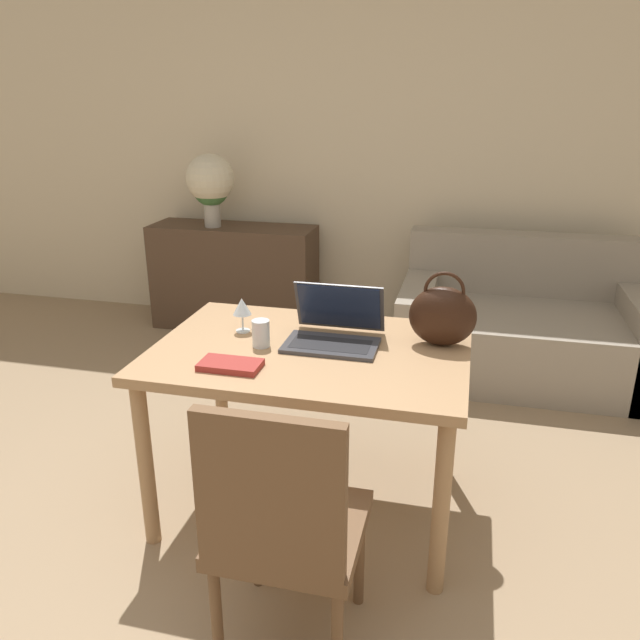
# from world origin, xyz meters

# --- Properties ---
(ground_plane) EXTENTS (14.00, 14.00, 0.00)m
(ground_plane) POSITION_xyz_m (0.00, 0.00, 0.00)
(ground_plane) COLOR #997F60
(wall_back) EXTENTS (10.00, 0.06, 2.70)m
(wall_back) POSITION_xyz_m (0.00, 3.04, 1.35)
(wall_back) COLOR beige
(wall_back) RESTS_ON ground_plane
(dining_table) EXTENTS (1.23, 0.86, 0.74)m
(dining_table) POSITION_xyz_m (0.11, 0.73, 0.65)
(dining_table) COLOR #A87F56
(dining_table) RESTS_ON ground_plane
(chair) EXTENTS (0.44, 0.44, 0.92)m
(chair) POSITION_xyz_m (0.23, -0.03, 0.50)
(chair) COLOR brown
(chair) RESTS_ON ground_plane
(couch) EXTENTS (1.51, 0.96, 0.82)m
(couch) POSITION_xyz_m (1.06, 2.41, 0.28)
(couch) COLOR gray
(couch) RESTS_ON ground_plane
(sideboard) EXTENTS (1.21, 0.40, 0.77)m
(sideboard) POSITION_xyz_m (-0.99, 2.73, 0.39)
(sideboard) COLOR #4C3828
(sideboard) RESTS_ON ground_plane
(laptop) EXTENTS (0.37, 0.31, 0.22)m
(laptop) POSITION_xyz_m (0.19, 0.83, 0.80)
(laptop) COLOR #38383D
(laptop) RESTS_ON dining_table
(drinking_glass) EXTENTS (0.07, 0.07, 0.11)m
(drinking_glass) POSITION_xyz_m (-0.08, 0.70, 0.79)
(drinking_glass) COLOR silver
(drinking_glass) RESTS_ON dining_table
(wine_glass) EXTENTS (0.08, 0.08, 0.15)m
(wine_glass) POSITION_xyz_m (-0.21, 0.84, 0.84)
(wine_glass) COLOR silver
(wine_glass) RESTS_ON dining_table
(handbag) EXTENTS (0.26, 0.14, 0.30)m
(handbag) POSITION_xyz_m (0.61, 0.88, 0.86)
(handbag) COLOR black
(handbag) RESTS_ON dining_table
(flower_vase) EXTENTS (0.34, 0.34, 0.51)m
(flower_vase) POSITION_xyz_m (-1.12, 2.68, 1.09)
(flower_vase) COLOR #9E998E
(flower_vase) RESTS_ON sideboard
(book) EXTENTS (0.22, 0.12, 0.02)m
(book) POSITION_xyz_m (-0.12, 0.47, 0.75)
(book) COLOR maroon
(book) RESTS_ON dining_table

